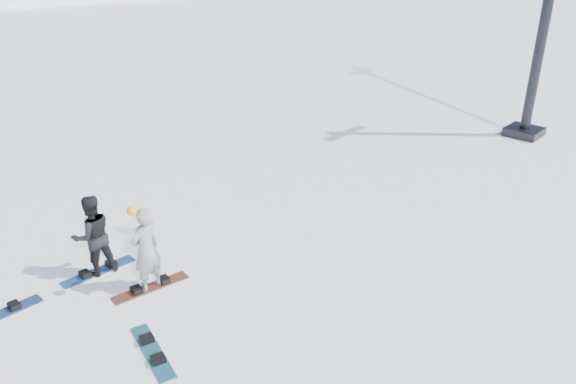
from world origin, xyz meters
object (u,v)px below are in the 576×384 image
object	(u,v)px
snowboarder_woman	(146,249)
snowboard_loose_a	(153,352)
lift_tower	(540,47)
snowboarder_man	(93,236)

from	to	relation	value
snowboarder_woman	snowboard_loose_a	bearing A→B (deg)	49.46
snowboard_loose_a	lift_tower	bearing A→B (deg)	-74.55
lift_tower	snowboarder_woman	distance (m)	13.84
lift_tower	snowboarder_man	world-z (taller)	lift_tower
snowboarder_woman	snowboarder_man	world-z (taller)	snowboarder_woman
snowboarder_woman	snowboarder_man	bearing A→B (deg)	-79.78
snowboarder_man	snowboard_loose_a	bearing A→B (deg)	87.11
snowboarder_woman	snowboard_loose_a	xyz separation A→B (m)	(-0.60, -1.76, -0.85)
snowboarder_woman	snowboard_loose_a	distance (m)	2.04
lift_tower	snowboarder_man	size ratio (longest dim) A/B	4.26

